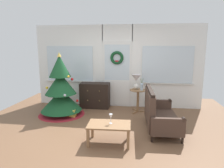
{
  "coord_description": "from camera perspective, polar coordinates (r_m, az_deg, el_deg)",
  "views": [
    {
      "loc": [
        0.71,
        -4.2,
        1.91
      ],
      "look_at": [
        0.05,
        0.55,
        1.0
      ],
      "focal_mm": 32.34,
      "sensor_mm": 36.0,
      "label": 1
    }
  ],
  "objects": [
    {
      "name": "gift_box",
      "position": [
        5.65,
        -11.27,
        -8.12
      ],
      "size": [
        0.21,
        0.19,
        0.21
      ],
      "primitive_type": "cube",
      "color": "#D8C64C",
      "rests_on": "ground"
    },
    {
      "name": "wine_glass",
      "position": [
        4.01,
        -0.34,
        -9.2
      ],
      "size": [
        0.08,
        0.08,
        0.2
      ],
      "color": "silver",
      "rests_on": "coffee_table"
    },
    {
      "name": "coffee_table",
      "position": [
        4.06,
        -0.8,
        -11.98
      ],
      "size": [
        0.86,
        0.56,
        0.4
      ],
      "color": "#8E6642",
      "rests_on": "ground"
    },
    {
      "name": "flower_vase",
      "position": [
        5.79,
        8.39,
        -0.62
      ],
      "size": [
        0.11,
        0.1,
        0.35
      ],
      "color": "#99ADBC",
      "rests_on": "side_table"
    },
    {
      "name": "ground_plane",
      "position": [
        4.67,
        -1.58,
        -13.4
      ],
      "size": [
        6.76,
        6.76,
        0.0
      ],
      "primitive_type": "plane",
      "color": "brown"
    },
    {
      "name": "back_wall_with_door",
      "position": [
        6.36,
        1.47,
        5.07
      ],
      "size": [
        5.2,
        0.19,
        2.55
      ],
      "color": "white",
      "rests_on": "ground"
    },
    {
      "name": "settee_sofa",
      "position": [
        4.81,
        12.81,
        -8.15
      ],
      "size": [
        0.79,
        1.5,
        0.96
      ],
      "color": "black",
      "rests_on": "ground"
    },
    {
      "name": "table_lamp",
      "position": [
        5.86,
        6.87,
        1.22
      ],
      "size": [
        0.28,
        0.28,
        0.44
      ],
      "color": "silver",
      "rests_on": "side_table"
    },
    {
      "name": "dresser_cabinet",
      "position": [
        6.33,
        -4.82,
        -3.19
      ],
      "size": [
        0.9,
        0.45,
        0.78
      ],
      "color": "black",
      "rests_on": "ground"
    },
    {
      "name": "side_table",
      "position": [
        5.92,
        7.34,
        -3.4
      ],
      "size": [
        0.5,
        0.48,
        0.66
      ],
      "color": "#8E6642",
      "rests_on": "ground"
    },
    {
      "name": "christmas_tree",
      "position": [
        5.78,
        -14.26,
        -2.3
      ],
      "size": [
        1.28,
        1.28,
        1.74
      ],
      "color": "#4C331E",
      "rests_on": "ground"
    }
  ]
}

